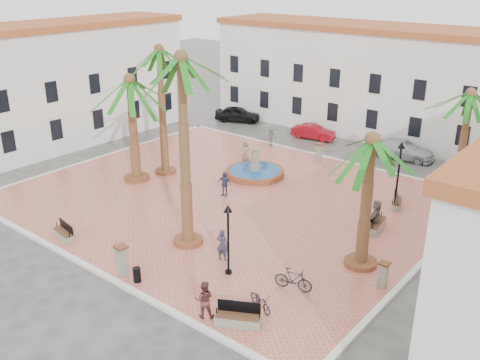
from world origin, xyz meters
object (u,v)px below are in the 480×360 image
(palm_e, at_px, (371,156))
(cyclist_a, at_px, (222,245))
(fountain, at_px, (255,171))
(pedestrian_fountain_b, at_px, (224,184))
(bollard_n, at_px, (319,152))
(bicycle_b, at_px, (293,279))
(lamppost_e, at_px, (400,162))
(pedestrian_fountain_a, at_px, (246,151))
(car_black, at_px, (238,114))
(litter_bin, at_px, (137,275))
(palm_sw, at_px, (130,93))
(bench_ne, at_px, (397,203))
(pedestrian_east, at_px, (376,215))
(pedestrian_north, at_px, (271,137))
(palm_ne, at_px, (469,106))
(bench_s, at_px, (64,234))
(bollard_e, at_px, (383,274))
(bollard_se, at_px, (122,260))
(cyclist_b, at_px, (204,299))
(palm_s, at_px, (182,78))
(lamppost_s, at_px, (228,228))
(car_red, at_px, (313,132))
(bench_se, at_px, (238,319))
(palm_nw, at_px, (160,62))
(car_silver, at_px, (403,149))
(bench_e, at_px, (376,225))

(palm_e, relative_size, cyclist_a, 4.03)
(fountain, xyz_separation_m, pedestrian_fountain_b, (0.63, -4.13, 0.52))
(bollard_n, height_order, bicycle_b, bollard_n)
(lamppost_e, xyz_separation_m, pedestrian_fountain_a, (-12.26, 0.22, -1.94))
(pedestrian_fountain_a, bearing_deg, car_black, 110.29)
(bollard_n, distance_m, litter_bin, 20.08)
(palm_sw, bearing_deg, bench_ne, 24.06)
(pedestrian_east, bearing_deg, fountain, -113.09)
(pedestrian_north, bearing_deg, palm_ne, -75.54)
(bench_s, relative_size, pedestrian_east, 0.98)
(palm_e, bearing_deg, bollard_n, 129.19)
(palm_ne, relative_size, bollard_e, 5.70)
(palm_sw, bearing_deg, cyclist_a, -21.10)
(lamppost_e, xyz_separation_m, bollard_se, (-6.82, -16.24, -1.99))
(palm_sw, height_order, cyclist_b, palm_sw)
(palm_s, relative_size, bicycle_b, 5.63)
(bollard_n, bearing_deg, lamppost_s, -73.30)
(palm_ne, relative_size, litter_bin, 10.07)
(pedestrian_fountain_a, xyz_separation_m, car_red, (0.67, 8.72, -0.38))
(cyclist_a, bearing_deg, palm_sw, -38.92)
(cyclist_b, bearing_deg, palm_sw, -69.12)
(bench_se, distance_m, cyclist_a, 5.45)
(litter_bin, xyz_separation_m, bicycle_b, (6.16, 4.10, 0.18))
(palm_nw, height_order, palm_e, palm_nw)
(bollard_se, distance_m, pedestrian_fountain_b, 10.76)
(palm_ne, bearing_deg, pedestrian_fountain_a, -171.22)
(fountain, relative_size, bench_s, 2.34)
(bollard_n, bearing_deg, pedestrian_fountain_a, -141.46)
(lamppost_s, distance_m, car_silver, 22.04)
(pedestrian_fountain_b, bearing_deg, pedestrian_north, 96.16)
(car_black, bearing_deg, bench_ne, -138.86)
(palm_e, distance_m, bench_e, 6.91)
(cyclist_b, relative_size, pedestrian_north, 1.05)
(cyclist_a, bearing_deg, bench_ne, -127.32)
(fountain, distance_m, cyclist_a, 12.10)
(bench_se, xyz_separation_m, pedestrian_east, (0.54, 11.67, 0.63))
(palm_s, xyz_separation_m, bench_s, (-5.67, -3.98, -8.73))
(bollard_e, bearing_deg, palm_ne, 93.33)
(palm_s, relative_size, pedestrian_fountain_a, 6.01)
(lamppost_e, relative_size, bollard_n, 2.81)
(bench_se, bearing_deg, bench_s, 151.50)
(bench_se, height_order, bicycle_b, bicycle_b)
(palm_nw, xyz_separation_m, bench_se, (15.43, -10.49, -7.70))
(palm_s, height_order, car_black, palm_s)
(bench_ne, bearing_deg, lamppost_s, 142.68)
(lamppost_s, distance_m, pedestrian_east, 9.62)
(bench_ne, height_order, car_red, car_red)
(bench_e, distance_m, bench_ne, 3.77)
(bench_e, bearing_deg, car_black, 48.14)
(bicycle_b, bearing_deg, cyclist_a, 75.68)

